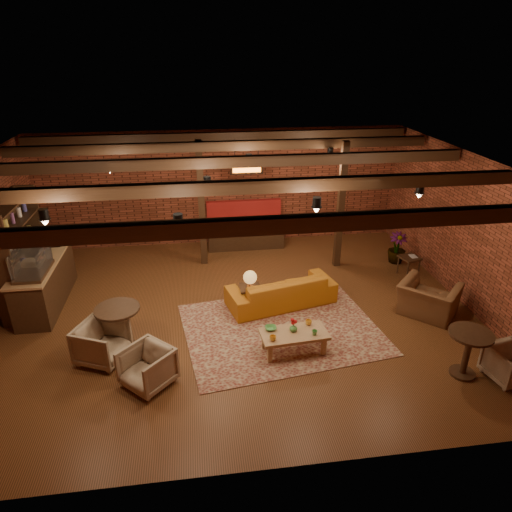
{
  "coord_description": "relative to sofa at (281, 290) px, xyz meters",
  "views": [
    {
      "loc": [
        -0.72,
        -8.32,
        5.24
      ],
      "look_at": [
        0.44,
        0.2,
        1.23
      ],
      "focal_mm": 32.0,
      "sensor_mm": 36.0,
      "label": 1
    }
  ],
  "objects": [
    {
      "name": "floor",
      "position": [
        -1.01,
        -0.26,
        -0.34
      ],
      "size": [
        10.0,
        10.0,
        0.0
      ],
      "primitive_type": "plane",
      "color": "#39240E",
      "rests_on": "ground"
    },
    {
      "name": "ceiling",
      "position": [
        -1.01,
        -0.26,
        2.86
      ],
      "size": [
        10.0,
        8.0,
        0.02
      ],
      "primitive_type": "cube",
      "color": "black",
      "rests_on": "wall_back"
    },
    {
      "name": "wall_back",
      "position": [
        -1.01,
        3.74,
        1.26
      ],
      "size": [
        10.0,
        0.02,
        3.2
      ],
      "primitive_type": "cube",
      "color": "#622C1C",
      "rests_on": "ground"
    },
    {
      "name": "wall_front",
      "position": [
        -1.01,
        -4.26,
        1.26
      ],
      "size": [
        10.0,
        0.02,
        3.2
      ],
      "primitive_type": "cube",
      "color": "#622C1C",
      "rests_on": "ground"
    },
    {
      "name": "wall_right",
      "position": [
        3.99,
        -0.26,
        1.26
      ],
      "size": [
        0.02,
        8.0,
        3.2
      ],
      "primitive_type": "cube",
      "color": "#622C1C",
      "rests_on": "ground"
    },
    {
      "name": "ceiling_beams",
      "position": [
        -1.01,
        -0.26,
        2.74
      ],
      "size": [
        9.8,
        6.4,
        0.22
      ],
      "primitive_type": null,
      "color": "black",
      "rests_on": "ceiling"
    },
    {
      "name": "ceiling_pipe",
      "position": [
        -1.01,
        1.34,
        2.51
      ],
      "size": [
        9.6,
        0.12,
        0.12
      ],
      "primitive_type": "cylinder",
      "rotation": [
        0.0,
        1.57,
        0.0
      ],
      "color": "black",
      "rests_on": "ceiling"
    },
    {
      "name": "post_left",
      "position": [
        -1.61,
        2.34,
        1.26
      ],
      "size": [
        0.16,
        0.16,
        3.2
      ],
      "primitive_type": "cube",
      "color": "black",
      "rests_on": "ground"
    },
    {
      "name": "post_right",
      "position": [
        1.79,
        1.74,
        1.26
      ],
      "size": [
        0.16,
        0.16,
        3.2
      ],
      "primitive_type": "cube",
      "color": "black",
      "rests_on": "ground"
    },
    {
      "name": "service_counter",
      "position": [
        -5.11,
        0.74,
        0.46
      ],
      "size": [
        0.8,
        2.5,
        1.6
      ],
      "primitive_type": null,
      "color": "black",
      "rests_on": "ground"
    },
    {
      "name": "plant_counter",
      "position": [
        -5.01,
        0.94,
        0.88
      ],
      "size": [
        0.35,
        0.39,
        0.3
      ],
      "primitive_type": "imported",
      "color": "#337F33",
      "rests_on": "service_counter"
    },
    {
      "name": "shelving_hutch",
      "position": [
        -5.51,
        0.84,
        0.86
      ],
      "size": [
        0.52,
        2.0,
        2.4
      ],
      "primitive_type": null,
      "color": "black",
      "rests_on": "ground"
    },
    {
      "name": "banquette",
      "position": [
        -0.41,
        3.29,
        0.16
      ],
      "size": [
        2.1,
        0.7,
        1.0
      ],
      "primitive_type": null,
      "color": "#A21D1B",
      "rests_on": "ground"
    },
    {
      "name": "service_sign",
      "position": [
        -0.41,
        2.84,
        2.01
      ],
      "size": [
        0.86,
        0.06,
        0.3
      ],
      "primitive_type": "cube",
      "color": "orange",
      "rests_on": "ceiling"
    },
    {
      "name": "ceiling_spotlights",
      "position": [
        -1.01,
        -0.26,
        2.52
      ],
      "size": [
        6.4,
        4.4,
        0.28
      ],
      "primitive_type": null,
      "color": "black",
      "rests_on": "ceiling"
    },
    {
      "name": "rug",
      "position": [
        -0.18,
        -0.98,
        -0.34
      ],
      "size": [
        4.18,
        3.42,
        0.01
      ],
      "primitive_type": "cube",
      "rotation": [
        0.0,
        0.0,
        0.14
      ],
      "color": "maroon",
      "rests_on": "floor"
    },
    {
      "name": "sofa",
      "position": [
        0.0,
        0.0,
        0.0
      ],
      "size": [
        2.5,
        1.46,
        0.69
      ],
      "primitive_type": "imported",
      "rotation": [
        0.0,
        0.0,
        3.38
      ],
      "color": "#A85F17",
      "rests_on": "floor"
    },
    {
      "name": "coffee_table",
      "position": [
        -0.1,
        -1.73,
        0.03
      ],
      "size": [
        1.28,
        0.72,
        0.67
      ],
      "rotation": [
        0.0,
        0.0,
        0.09
      ],
      "color": "#956745",
      "rests_on": "floor"
    },
    {
      "name": "side_table_lamp",
      "position": [
        -0.7,
        -0.12,
        0.36
      ],
      "size": [
        0.44,
        0.44,
        0.92
      ],
      "rotation": [
        0.0,
        0.0,
        -0.01
      ],
      "color": "black",
      "rests_on": "floor"
    },
    {
      "name": "round_table_left",
      "position": [
        -3.28,
        -1.15,
        0.24
      ],
      "size": [
        0.82,
        0.82,
        0.86
      ],
      "color": "black",
      "rests_on": "floor"
    },
    {
      "name": "armchair_a",
      "position": [
        -3.56,
        -1.51,
        0.06
      ],
      "size": [
        0.99,
        1.02,
        0.81
      ],
      "primitive_type": "imported",
      "rotation": [
        0.0,
        0.0,
        1.15
      ],
      "color": "#C0B295",
      "rests_on": "floor"
    },
    {
      "name": "armchair_b",
      "position": [
        -2.7,
        -2.29,
        0.04
      ],
      "size": [
        1.02,
        1.02,
        0.76
      ],
      "primitive_type": "imported",
      "rotation": [
        0.0,
        0.0,
        -0.77
      ],
      "color": "#C0B295",
      "rests_on": "floor"
    },
    {
      "name": "armchair_right",
      "position": [
        2.99,
        -0.85,
        0.15
      ],
      "size": [
        1.31,
        1.3,
        0.98
      ],
      "primitive_type": "imported",
      "rotation": [
        0.0,
        0.0,
        2.37
      ],
      "color": "brown",
      "rests_on": "floor"
    },
    {
      "name": "side_table_book",
      "position": [
        3.39,
        0.95,
        0.11
      ],
      "size": [
        0.55,
        0.55,
        0.51
      ],
      "rotation": [
        0.0,
        0.0,
        0.28
      ],
      "color": "black",
      "rests_on": "floor"
    },
    {
      "name": "round_table_right",
      "position": [
        2.7,
        -2.77,
        0.23
      ],
      "size": [
        0.73,
        0.73,
        0.86
      ],
      "color": "black",
      "rests_on": "floor"
    },
    {
      "name": "armchair_far",
      "position": [
        3.38,
        -2.98,
        -0.0
      ],
      "size": [
        0.76,
        0.73,
        0.68
      ],
      "primitive_type": "imported",
      "rotation": [
        0.0,
        0.0,
        0.18
      ],
      "color": "#C0B295",
      "rests_on": "floor"
    },
    {
      "name": "plant_tall",
      "position": [
        3.39,
        1.69,
        0.89
      ],
      "size": [
        1.52,
        1.52,
        2.46
      ],
      "primitive_type": "imported",
      "rotation": [
        0.0,
        0.0,
        -0.11
      ],
      "color": "#4C7F4C",
      "rests_on": "floor"
    }
  ]
}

